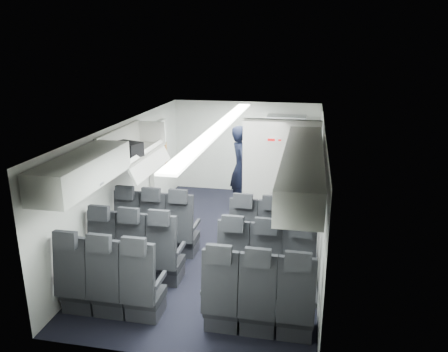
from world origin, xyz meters
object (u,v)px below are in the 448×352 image
at_px(seat_row_mid, 199,261).
at_px(carry_on_bag, 128,150).
at_px(flight_attendant, 241,168).
at_px(seat_row_front, 213,236).
at_px(boarding_door, 159,165).
at_px(galley_unit, 285,157).
at_px(seat_row_rear, 182,295).

xyz_separation_m(seat_row_mid, carry_on_bag, (-1.41, 0.92, 1.38)).
bearing_deg(flight_attendant, seat_row_front, 157.76).
height_order(seat_row_front, seat_row_mid, same).
xyz_separation_m(boarding_door, carry_on_bag, (0.23, -2.07, 0.82)).
bearing_deg(boarding_door, flight_attendant, 8.68).
height_order(galley_unit, flight_attendant, galley_unit).
xyz_separation_m(seat_row_rear, carry_on_bag, (-1.41, 1.82, 1.38)).
height_order(seat_row_front, carry_on_bag, carry_on_bag).
xyz_separation_m(seat_row_front, carry_on_bag, (-1.41, 0.02, 1.38)).
xyz_separation_m(seat_row_front, galley_unit, (0.95, 3.25, 0.55)).
relative_size(seat_row_mid, boarding_door, 1.79).
bearing_deg(carry_on_bag, galley_unit, 73.44).
bearing_deg(seat_row_front, flight_attendant, 88.05).
xyz_separation_m(galley_unit, carry_on_bag, (-2.36, -3.24, 0.83)).
bearing_deg(seat_row_rear, galley_unit, 79.35).
bearing_deg(carry_on_bag, seat_row_rear, -32.62).
bearing_deg(galley_unit, carry_on_bag, -126.10).
distance_m(seat_row_mid, carry_on_bag, 2.17).
distance_m(seat_row_rear, carry_on_bag, 2.68).
distance_m(seat_row_mid, flight_attendant, 3.29).
bearing_deg(carry_on_bag, flight_attendant, 76.95).
distance_m(seat_row_mid, galley_unit, 4.30).
relative_size(seat_row_front, seat_row_mid, 1.00).
distance_m(seat_row_mid, seat_row_rear, 0.90).
xyz_separation_m(seat_row_rear, boarding_door, (-1.64, 3.89, 0.55)).
bearing_deg(seat_row_front, seat_row_rear, -90.00).
xyz_separation_m(seat_row_front, seat_row_rear, (0.00, -1.80, 0.00)).
height_order(seat_row_front, flight_attendant, flight_attendant).
height_order(boarding_door, carry_on_bag, carry_on_bag).
xyz_separation_m(seat_row_rear, galley_unit, (0.95, 5.05, 0.55)).
distance_m(seat_row_front, seat_row_mid, 0.90).
bearing_deg(seat_row_front, carry_on_bag, 179.35).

